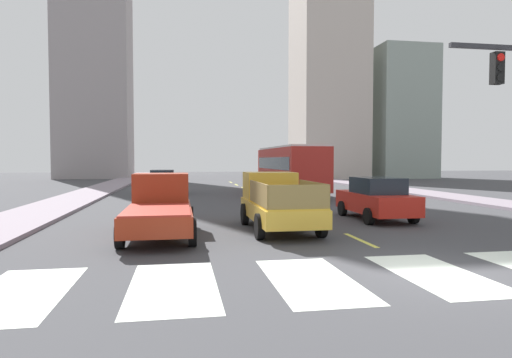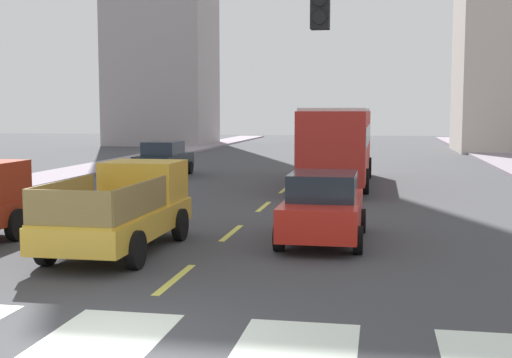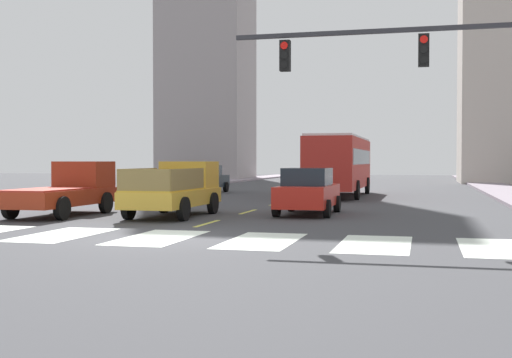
{
  "view_description": "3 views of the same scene",
  "coord_description": "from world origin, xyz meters",
  "views": [
    {
      "loc": [
        -5.36,
        -8.57,
        2.44
      ],
      "look_at": [
        -0.89,
        17.48,
        1.28
      ],
      "focal_mm": 31.07,
      "sensor_mm": 36.0,
      "label": 1
    },
    {
      "loc": [
        3.84,
        -8.23,
        3.23
      ],
      "look_at": [
        0.02,
        12.5,
        1.09
      ],
      "focal_mm": 47.43,
      "sensor_mm": 36.0,
      "label": 2
    },
    {
      "loc": [
        6.62,
        -15.85,
        1.97
      ],
      "look_at": [
        -0.51,
        12.26,
        1.19
      ],
      "focal_mm": 46.54,
      "sensor_mm": 36.0,
      "label": 3
    }
  ],
  "objects": [
    {
      "name": "lane_dash_7",
      "position": [
        0.0,
        39.0,
        0.0
      ],
      "size": [
        0.16,
        2.4,
        0.01
      ],
      "primitive_type": "cube",
      "color": "#D4CE4C",
      "rests_on": "ground"
    },
    {
      "name": "lane_dash_4",
      "position": [
        0.0,
        24.0,
        0.0
      ],
      "size": [
        0.16,
        2.4,
        0.01
      ],
      "primitive_type": "cube",
      "color": "#D4CE4C",
      "rests_on": "ground"
    },
    {
      "name": "city_bus",
      "position": [
        2.07,
        21.09,
        1.95
      ],
      "size": [
        2.72,
        10.8,
        3.32
      ],
      "rotation": [
        0.0,
        0.0,
        -0.02
      ],
      "color": "#B32820",
      "rests_on": "ground"
    },
    {
      "name": "lane_dash_1",
      "position": [
        0.0,
        9.0,
        0.0
      ],
      "size": [
        0.16,
        2.4,
        0.01
      ],
      "primitive_type": "cube",
      "color": "#D4CE4C",
      "rests_on": "ground"
    },
    {
      "name": "lane_dash_6",
      "position": [
        0.0,
        34.0,
        0.0
      ],
      "size": [
        0.16,
        2.4,
        0.01
      ],
      "primitive_type": "cube",
      "color": "#D4CE4C",
      "rests_on": "ground"
    },
    {
      "name": "pickup_stakebed",
      "position": [
        -2.01,
        6.63,
        0.94
      ],
      "size": [
        2.18,
        5.2,
        1.96
      ],
      "rotation": [
        0.0,
        0.0,
        0.03
      ],
      "color": "gold",
      "rests_on": "ground"
    },
    {
      "name": "sedan_far",
      "position": [
        2.48,
        8.27,
        0.86
      ],
      "size": [
        2.02,
        4.4,
        1.72
      ],
      "rotation": [
        0.0,
        0.0,
        0.03
      ],
      "color": "red",
      "rests_on": "ground"
    },
    {
      "name": "crosswalk_stripe_3",
      "position": [
        0.0,
        0.0,
        0.0
      ],
      "size": [
        1.67,
        3.61,
        0.01
      ],
      "primitive_type": "cube",
      "color": "silver",
      "rests_on": "ground"
    },
    {
      "name": "pickup_dark",
      "position": [
        -6.02,
        5.94,
        0.92
      ],
      "size": [
        2.18,
        5.2,
        1.96
      ],
      "rotation": [
        0.0,
        0.0,
        -0.05
      ],
      "color": "maroon",
      "rests_on": "ground"
    },
    {
      "name": "lane_dash_3",
      "position": [
        0.0,
        19.0,
        0.0
      ],
      "size": [
        0.16,
        2.4,
        0.01
      ],
      "primitive_type": "cube",
      "color": "#D4CE4C",
      "rests_on": "ground"
    },
    {
      "name": "crosswalk_stripe_2",
      "position": [
        -2.75,
        0.0,
        0.0
      ],
      "size": [
        1.67,
        3.61,
        0.01
      ],
      "primitive_type": "cube",
      "color": "silver",
      "rests_on": "ground"
    },
    {
      "name": "lane_dash_5",
      "position": [
        0.0,
        29.0,
        0.0
      ],
      "size": [
        0.16,
        2.4,
        0.01
      ],
      "primitive_type": "cube",
      "color": "#D4CE4C",
      "rests_on": "ground"
    },
    {
      "name": "crosswalk_stripe_4",
      "position": [
        2.75,
        0.0,
        0.0
      ],
      "size": [
        1.67,
        3.61,
        0.01
      ],
      "primitive_type": "cube",
      "color": "silver",
      "rests_on": "ground"
    },
    {
      "name": "traffic_signal_gantry",
      "position": [
        7.75,
        1.99,
        4.21
      ],
      "size": [
        9.29,
        0.27,
        6.0
      ],
      "color": "#2D2D33",
      "rests_on": "ground"
    },
    {
      "name": "sedan_near_left",
      "position": [
        -6.6,
        23.48,
        0.86
      ],
      "size": [
        2.02,
        4.4,
        1.72
      ],
      "rotation": [
        0.0,
        0.0,
        -0.03
      ],
      "color": "black",
      "rests_on": "ground"
    },
    {
      "name": "crosswalk_stripe_6",
      "position": [
        8.26,
        0.0,
        0.0
      ],
      "size": [
        1.67,
        3.61,
        0.01
      ],
      "primitive_type": "cube",
      "color": "silver",
      "rests_on": "ground"
    },
    {
      "name": "crosswalk_stripe_5",
      "position": [
        5.51,
        0.0,
        0.0
      ],
      "size": [
        1.67,
        3.61,
        0.01
      ],
      "primitive_type": "cube",
      "color": "silver",
      "rests_on": "ground"
    },
    {
      "name": "lane_dash_0",
      "position": [
        0.0,
        4.0,
        0.0
      ],
      "size": [
        0.16,
        2.4,
        0.01
      ],
      "primitive_type": "cube",
      "color": "#D4CE4C",
      "rests_on": "ground"
    },
    {
      "name": "lane_dash_2",
      "position": [
        0.0,
        14.0,
        0.0
      ],
      "size": [
        0.16,
        2.4,
        0.01
      ],
      "primitive_type": "cube",
      "color": "#D4CE4C",
      "rests_on": "ground"
    },
    {
      "name": "ground_plane",
      "position": [
        0.0,
        0.0,
        0.0
      ],
      "size": [
        160.0,
        160.0,
        0.0
      ],
      "primitive_type": "plane",
      "color": "#3E3E42"
    },
    {
      "name": "sidewalk_left",
      "position": [
        -11.61,
        18.0,
        0.07
      ],
      "size": [
        2.95,
        110.0,
        0.15
      ],
      "primitive_type": "cube",
      "color": "gray",
      "rests_on": "ground"
    }
  ]
}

